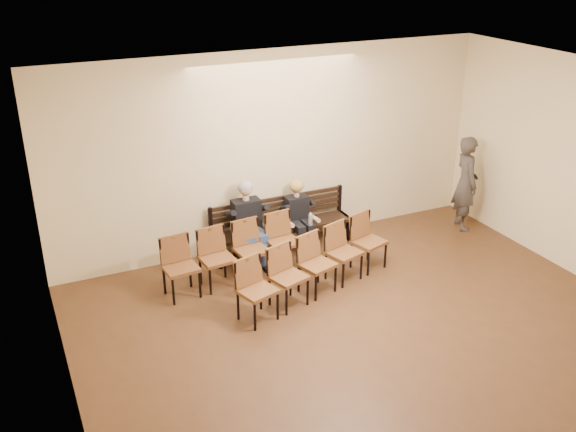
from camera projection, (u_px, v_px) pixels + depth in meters
name	position (u px, v px, depth m)	size (l,w,h in m)	color
ground	(445.00, 406.00, 7.70)	(10.00, 10.00, 0.00)	#54341C
room_walls	(424.00, 188.00, 7.33)	(8.02, 10.01, 3.51)	beige
bench	(283.00, 237.00, 11.46)	(2.60, 0.90, 0.45)	black
seated_man	(249.00, 222.00, 10.90)	(0.60, 0.82, 1.43)	black
seated_woman	(299.00, 219.00, 11.32)	(0.50, 0.69, 1.17)	black
laptop	(252.00, 232.00, 10.85)	(0.33, 0.26, 0.24)	silver
water_bottle	(310.00, 226.00, 11.11)	(0.07, 0.07, 0.23)	silver
bag	(340.00, 227.00, 12.06)	(0.40, 0.27, 0.30)	black
passerby	(467.00, 176.00, 12.00)	(0.76, 0.50, 2.09)	#3D3732
chair_row_front	(235.00, 255.00, 10.29)	(2.33, 0.52, 0.96)	brown
chair_row_back	(317.00, 265.00, 9.99)	(2.91, 0.52, 0.95)	brown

